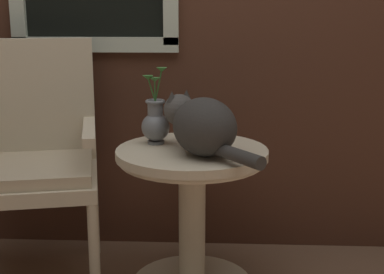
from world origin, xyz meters
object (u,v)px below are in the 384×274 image
object	(u,v)px
wicker_side_table	(192,197)
pewter_vase_with_ivy	(156,121)
cat	(202,125)
wicker_chair	(34,151)

from	to	relation	value
wicker_side_table	pewter_vase_with_ivy	xyz separation A→B (m)	(-0.16, 0.09, 0.30)
wicker_side_table	cat	xyz separation A→B (m)	(0.04, -0.09, 0.32)
wicker_side_table	pewter_vase_with_ivy	size ratio (longest dim) A/B	1.94
wicker_chair	pewter_vase_with_ivy	distance (m)	0.55
wicker_side_table	pewter_vase_with_ivy	distance (m)	0.35
wicker_side_table	pewter_vase_with_ivy	bearing A→B (deg)	151.35
wicker_side_table	wicker_chair	xyz separation A→B (m)	(-0.69, 0.11, 0.16)
cat	wicker_side_table	bearing A→B (deg)	116.43
wicker_side_table	wicker_chair	bearing A→B (deg)	170.84
wicker_side_table	cat	distance (m)	0.34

